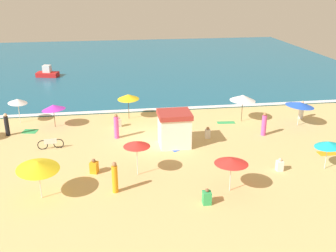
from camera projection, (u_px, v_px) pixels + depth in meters
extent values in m
plane|color=#D8B775|center=(153.00, 137.00, 30.02)|extent=(60.00, 60.00, 0.00)
cube|color=#196084|center=(131.00, 63.00, 55.92)|extent=(60.00, 44.00, 0.10)
cube|color=white|center=(145.00, 110.00, 35.82)|extent=(57.00, 0.70, 0.01)
cube|color=white|center=(174.00, 131.00, 28.11)|extent=(2.15, 1.98, 2.18)
cube|color=#A5332D|center=(174.00, 114.00, 27.66)|extent=(2.32, 2.14, 0.35)
cylinder|color=#4C3823|center=(242.00, 108.00, 32.90)|extent=(0.05, 0.05, 2.25)
cone|color=white|center=(243.00, 98.00, 32.57)|extent=(2.96, 2.95, 0.56)
cylinder|color=silver|center=(19.00, 111.00, 32.59)|extent=(0.05, 0.05, 2.02)
cone|color=white|center=(18.00, 101.00, 32.28)|extent=(2.15, 2.14, 0.52)
cylinder|color=#4C3823|center=(54.00, 116.00, 31.73)|extent=(0.05, 0.05, 1.82)
cone|color=#B733C6|center=(53.00, 107.00, 31.46)|extent=(2.59, 2.58, 0.56)
cylinder|color=silver|center=(299.00, 114.00, 32.00)|extent=(0.05, 0.05, 1.94)
cone|color=blue|center=(300.00, 104.00, 31.70)|extent=(2.43, 2.41, 0.53)
cylinder|color=silver|center=(40.00, 180.00, 21.28)|extent=(0.05, 0.05, 2.16)
cone|color=yellow|center=(38.00, 165.00, 20.96)|extent=(3.19, 3.20, 0.69)
cylinder|color=silver|center=(230.00, 175.00, 22.06)|extent=(0.05, 0.05, 1.95)
cone|color=red|center=(231.00, 161.00, 21.75)|extent=(2.47, 2.48, 0.36)
cylinder|color=#4C3823|center=(129.00, 107.00, 33.51)|extent=(0.05, 0.05, 2.12)
cone|color=yellow|center=(128.00, 97.00, 33.19)|extent=(2.38, 2.39, 0.53)
cylinder|color=silver|center=(137.00, 159.00, 23.83)|extent=(0.05, 0.05, 2.18)
cone|color=red|center=(137.00, 144.00, 23.48)|extent=(2.17, 2.17, 0.32)
cylinder|color=silver|center=(326.00, 156.00, 24.66)|extent=(0.05, 0.05, 1.82)
cone|color=#19B7C6|center=(328.00, 144.00, 24.38)|extent=(2.18, 2.17, 0.51)
torus|color=black|center=(43.00, 145.00, 27.67)|extent=(0.72, 0.12, 0.72)
torus|color=black|center=(59.00, 144.00, 27.91)|extent=(0.72, 0.12, 0.72)
cube|color=white|center=(50.00, 141.00, 27.71)|extent=(0.88, 0.13, 0.36)
cylinder|color=#D84CA5|center=(116.00, 128.00, 29.48)|extent=(0.39, 0.39, 1.68)
sphere|color=#9E6B47|center=(116.00, 116.00, 29.15)|extent=(0.25, 0.25, 0.25)
cylinder|color=#D84CA5|center=(264.00, 125.00, 30.04)|extent=(0.44, 0.44, 1.59)
sphere|color=#9E6B47|center=(265.00, 114.00, 29.72)|extent=(0.24, 0.24, 0.24)
cube|color=white|center=(208.00, 134.00, 29.65)|extent=(0.40, 0.40, 0.68)
sphere|color=#9E6B47|center=(208.00, 128.00, 29.49)|extent=(0.23, 0.23, 0.23)
cube|color=orange|center=(94.00, 167.00, 24.32)|extent=(0.58, 0.58, 0.73)
sphere|color=brown|center=(94.00, 161.00, 24.15)|extent=(0.24, 0.24, 0.24)
cylinder|color=orange|center=(115.00, 179.00, 21.97)|extent=(0.39, 0.39, 1.62)
sphere|color=#9E6B47|center=(114.00, 164.00, 21.64)|extent=(0.26, 0.26, 0.26)
cylinder|color=white|center=(302.00, 111.00, 33.72)|extent=(0.38, 0.38, 1.35)
sphere|color=#DBA884|center=(303.00, 102.00, 33.45)|extent=(0.23, 0.23, 0.23)
cube|color=white|center=(118.00, 123.00, 31.89)|extent=(0.50, 0.50, 0.67)
sphere|color=beige|center=(118.00, 118.00, 31.73)|extent=(0.24, 0.24, 0.24)
cylinder|color=black|center=(7.00, 126.00, 30.01)|extent=(0.36, 0.36, 1.54)
sphere|color=#DBA884|center=(5.00, 115.00, 29.70)|extent=(0.26, 0.26, 0.26)
cube|color=white|center=(280.00, 166.00, 24.62)|extent=(0.41, 0.41, 0.66)
sphere|color=beige|center=(280.00, 160.00, 24.47)|extent=(0.22, 0.22, 0.22)
cube|color=green|center=(207.00, 198.00, 20.96)|extent=(0.46, 0.46, 0.73)
sphere|color=brown|center=(207.00, 190.00, 20.80)|extent=(0.20, 0.20, 0.20)
cube|color=orange|center=(327.00, 153.00, 27.14)|extent=(1.32, 0.78, 0.01)
cube|color=green|center=(30.00, 131.00, 31.04)|extent=(1.33, 1.20, 0.01)
cube|color=green|center=(226.00, 123.00, 32.92)|extent=(1.56, 0.75, 0.01)
cube|color=blue|center=(178.00, 147.00, 28.09)|extent=(1.75, 1.57, 0.01)
cube|color=red|center=(48.00, 74.00, 47.83)|extent=(2.79, 1.91, 0.54)
cube|color=silver|center=(47.00, 69.00, 47.58)|extent=(1.06, 0.99, 0.86)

